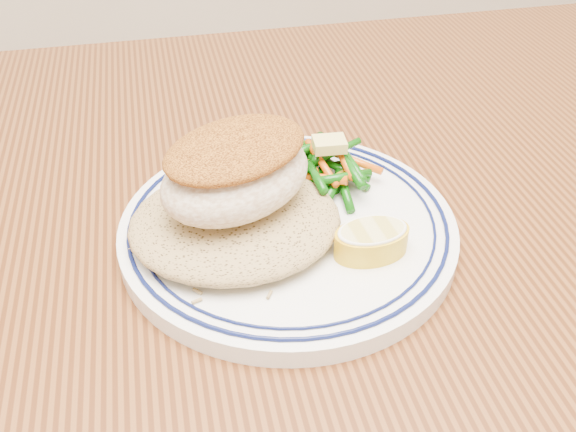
{
  "coord_description": "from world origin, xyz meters",
  "views": [
    {
      "loc": [
        -0.11,
        -0.34,
        1.06
      ],
      "look_at": [
        -0.03,
        0.03,
        0.77
      ],
      "focal_mm": 40.0,
      "sensor_mm": 36.0,
      "label": 1
    }
  ],
  "objects_px": {
    "dining_table": "(329,349)",
    "lemon_wedge": "(371,239)",
    "rice_pilaf": "(235,218)",
    "fish_fillet": "(236,170)",
    "vegetable_pile": "(319,169)",
    "plate": "(288,227)"
  },
  "relations": [
    {
      "from": "rice_pilaf",
      "to": "vegetable_pile",
      "type": "xyz_separation_m",
      "value": [
        0.08,
        0.05,
        -0.0
      ]
    },
    {
      "from": "fish_fillet",
      "to": "vegetable_pile",
      "type": "bearing_deg",
      "value": 32.0
    },
    {
      "from": "dining_table",
      "to": "rice_pilaf",
      "type": "height_order",
      "value": "rice_pilaf"
    },
    {
      "from": "plate",
      "to": "fish_fillet",
      "type": "xyz_separation_m",
      "value": [
        -0.04,
        -0.0,
        0.06
      ]
    },
    {
      "from": "plate",
      "to": "rice_pilaf",
      "type": "xyz_separation_m",
      "value": [
        -0.04,
        -0.01,
        0.02
      ]
    },
    {
      "from": "vegetable_pile",
      "to": "lemon_wedge",
      "type": "xyz_separation_m",
      "value": [
        0.01,
        -0.09,
        -0.0
      ]
    },
    {
      "from": "rice_pilaf",
      "to": "lemon_wedge",
      "type": "relative_size",
      "value": 2.71
    },
    {
      "from": "vegetable_pile",
      "to": "lemon_wedge",
      "type": "bearing_deg",
      "value": -81.38
    },
    {
      "from": "rice_pilaf",
      "to": "fish_fillet",
      "type": "distance_m",
      "value": 0.04
    },
    {
      "from": "dining_table",
      "to": "rice_pilaf",
      "type": "relative_size",
      "value": 9.75
    },
    {
      "from": "rice_pilaf",
      "to": "lemon_wedge",
      "type": "bearing_deg",
      "value": -24.63
    },
    {
      "from": "fish_fillet",
      "to": "lemon_wedge",
      "type": "relative_size",
      "value": 2.46
    },
    {
      "from": "plate",
      "to": "rice_pilaf",
      "type": "bearing_deg",
      "value": -171.03
    },
    {
      "from": "plate",
      "to": "fish_fillet",
      "type": "bearing_deg",
      "value": -178.31
    },
    {
      "from": "vegetable_pile",
      "to": "fish_fillet",
      "type": "bearing_deg",
      "value": -148.0
    },
    {
      "from": "fish_fillet",
      "to": "dining_table",
      "type": "bearing_deg",
      "value": -27.7
    },
    {
      "from": "dining_table",
      "to": "lemon_wedge",
      "type": "relative_size",
      "value": 26.44
    },
    {
      "from": "lemon_wedge",
      "to": "rice_pilaf",
      "type": "bearing_deg",
      "value": 155.37
    },
    {
      "from": "fish_fillet",
      "to": "rice_pilaf",
      "type": "bearing_deg",
      "value": -121.78
    },
    {
      "from": "dining_table",
      "to": "plate",
      "type": "relative_size",
      "value": 5.93
    },
    {
      "from": "vegetable_pile",
      "to": "lemon_wedge",
      "type": "distance_m",
      "value": 0.09
    },
    {
      "from": "vegetable_pile",
      "to": "lemon_wedge",
      "type": "relative_size",
      "value": 1.83
    }
  ]
}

